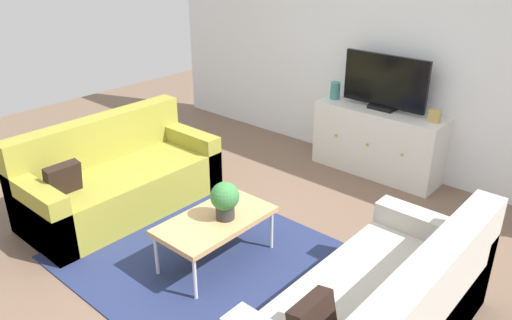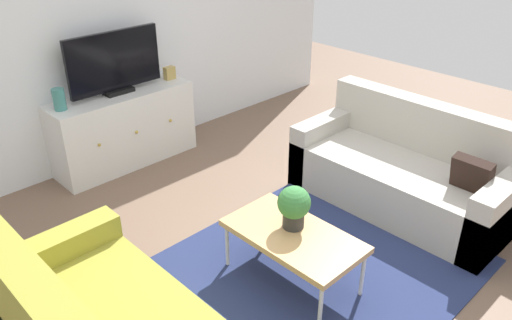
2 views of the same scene
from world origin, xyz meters
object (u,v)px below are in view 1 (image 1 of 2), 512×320
(potted_plant, at_px, (225,199))
(flat_screen_tv, at_px, (385,83))
(coffee_table, at_px, (216,222))
(mantel_clock, at_px, (435,116))
(couch_right_side, at_px, (384,317))
(couch_left_side, at_px, (116,180))
(tv_console, at_px, (377,142))
(glass_vase, at_px, (335,90))

(potted_plant, relative_size, flat_screen_tv, 0.33)
(coffee_table, height_order, potted_plant, potted_plant)
(potted_plant, bearing_deg, mantel_clock, 74.12)
(couch_right_side, relative_size, flat_screen_tv, 1.95)
(couch_left_side, height_order, mantel_clock, mantel_clock)
(couch_right_side, relative_size, potted_plant, 5.95)
(couch_right_side, xyz_separation_m, tv_console, (-1.36, 2.37, 0.08))
(couch_right_side, bearing_deg, flat_screen_tv, 119.65)
(coffee_table, height_order, mantel_clock, mantel_clock)
(couch_left_side, relative_size, coffee_table, 1.94)
(flat_screen_tv, height_order, mantel_clock, flat_screen_tv)
(couch_right_side, height_order, flat_screen_tv, flat_screen_tv)
(couch_right_side, relative_size, mantel_clock, 14.24)
(tv_console, bearing_deg, couch_left_side, -122.51)
(flat_screen_tv, relative_size, glass_vase, 4.85)
(couch_left_side, height_order, potted_plant, couch_left_side)
(potted_plant, relative_size, mantel_clock, 2.39)
(tv_console, height_order, mantel_clock, mantel_clock)
(couch_left_side, relative_size, mantel_clock, 14.24)
(coffee_table, distance_m, flat_screen_tv, 2.49)
(potted_plant, relative_size, glass_vase, 1.59)
(couch_right_side, relative_size, coffee_table, 1.94)
(couch_left_side, distance_m, potted_plant, 1.47)
(potted_plant, bearing_deg, couch_left_side, -177.93)
(tv_console, xyz_separation_m, mantel_clock, (0.59, 0.00, 0.44))
(couch_left_side, height_order, glass_vase, glass_vase)
(coffee_table, distance_m, tv_console, 2.38)
(coffee_table, bearing_deg, couch_right_side, 0.10)
(coffee_table, height_order, glass_vase, glass_vase)
(coffee_table, relative_size, tv_console, 0.67)
(couch_right_side, distance_m, tv_console, 2.74)
(flat_screen_tv, distance_m, glass_vase, 0.62)
(couch_right_side, bearing_deg, tv_console, 119.86)
(flat_screen_tv, distance_m, mantel_clock, 0.63)
(couch_right_side, bearing_deg, couch_left_side, 180.00)
(coffee_table, distance_m, mantel_clock, 2.52)
(coffee_table, relative_size, glass_vase, 4.87)
(potted_plant, bearing_deg, flat_screen_tv, 88.28)
(tv_console, relative_size, flat_screen_tv, 1.50)
(glass_vase, relative_size, mantel_clock, 1.50)
(tv_console, bearing_deg, flat_screen_tv, 90.00)
(couch_left_side, height_order, couch_right_side, same)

